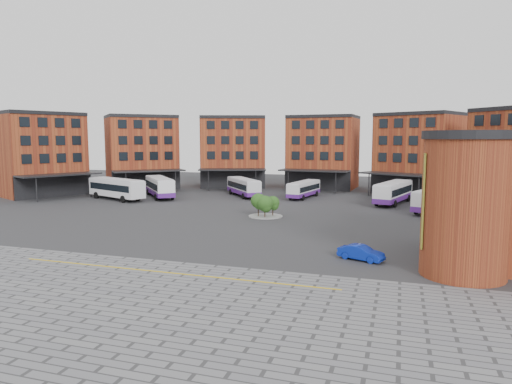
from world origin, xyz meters
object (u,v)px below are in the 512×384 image
(bus_c, at_px, (243,187))
(tree_island, at_px, (265,204))
(bus_b, at_px, (160,187))
(bus_f, at_px, (436,199))
(bus_d, at_px, (304,189))
(bus_e, at_px, (393,192))
(blue_car, at_px, (361,253))
(bus_a, at_px, (116,187))

(bus_c, bearing_deg, tree_island, -101.81)
(tree_island, distance_m, bus_c, 21.46)
(bus_b, height_order, bus_f, bus_b)
(bus_d, bearing_deg, tree_island, -82.60)
(bus_b, distance_m, bus_e, 38.51)
(bus_c, xyz_separation_m, bus_f, (30.79, -8.01, 0.06))
(bus_b, xyz_separation_m, blue_car, (36.36, -30.99, -1.22))
(bus_a, relative_size, bus_d, 1.21)
(bus_e, distance_m, blue_car, 35.19)
(tree_island, relative_size, bus_f, 0.38)
(blue_car, bearing_deg, bus_e, 16.89)
(bus_a, bearing_deg, bus_b, -24.79)
(bus_b, xyz_separation_m, bus_c, (13.25, 5.61, -0.17))
(tree_island, relative_size, blue_car, 1.15)
(bus_a, bearing_deg, tree_island, -84.55)
(tree_island, xyz_separation_m, bus_b, (-22.86, 13.58, 0.16))
(bus_a, height_order, bus_f, bus_a)
(bus_c, relative_size, bus_f, 0.89)
(tree_island, height_order, bus_e, bus_e)
(tree_island, xyz_separation_m, bus_d, (0.84, 20.35, -0.16))
(blue_car, bearing_deg, bus_d, 38.56)
(bus_a, distance_m, bus_b, 7.15)
(bus_f, bearing_deg, tree_island, -128.95)
(bus_a, height_order, bus_e, bus_a)
(bus_d, bearing_deg, blue_car, -61.70)
(bus_e, bearing_deg, bus_d, -175.16)
(tree_island, distance_m, blue_car, 22.06)
(bus_b, bearing_deg, bus_c, -17.36)
(tree_island, relative_size, bus_b, 0.40)
(bus_b, bearing_deg, bus_a, -177.83)
(bus_c, bearing_deg, bus_f, -52.99)
(bus_e, bearing_deg, bus_b, -158.69)
(bus_a, xyz_separation_m, bus_e, (43.56, 8.95, -0.23))
(bus_b, bearing_deg, bus_f, -43.43)
(bus_d, bearing_deg, bus_c, -163.87)
(tree_island, bearing_deg, bus_b, 149.30)
(bus_b, xyz_separation_m, bus_f, (44.04, -2.39, -0.10))
(tree_island, distance_m, bus_e, 23.48)
(bus_c, height_order, bus_f, bus_f)
(bus_c, xyz_separation_m, bus_e, (25.04, -1.49, 0.14))
(tree_island, height_order, bus_c, bus_c)
(tree_island, bearing_deg, blue_car, -52.22)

